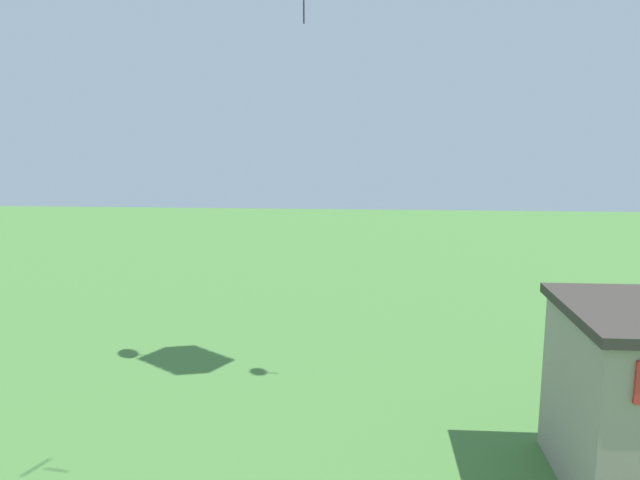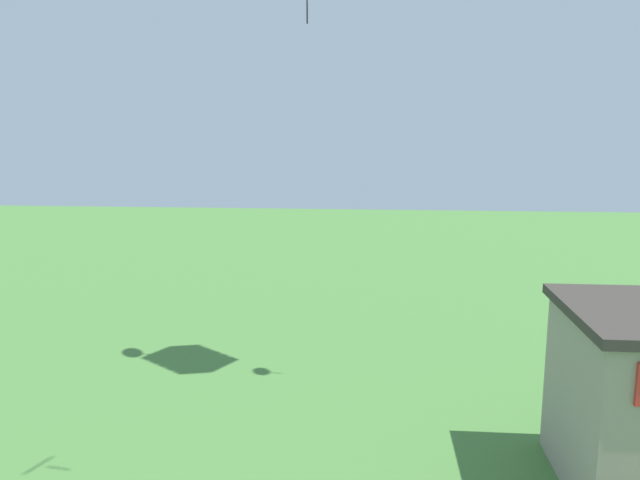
% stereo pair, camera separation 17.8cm
% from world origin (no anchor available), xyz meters
% --- Properties ---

